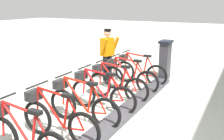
{
  "coord_description": "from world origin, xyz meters",
  "views": [
    {
      "loc": [
        -2.25,
        3.79,
        2.43
      ],
      "look_at": [
        0.5,
        -1.32,
        0.9
      ],
      "focal_mm": 40.58,
      "sensor_mm": 36.0,
      "label": 1
    }
  ],
  "objects_px": {
    "bike_docked_0": "(138,70)",
    "worker_near_rack": "(108,53)",
    "bike_docked_4": "(81,104)",
    "bike_docked_5": "(56,118)",
    "payment_kiosk": "(165,59)",
    "bike_docked_1": "(127,76)",
    "bike_docked_2": "(115,84)",
    "bike_docked_3": "(100,93)",
    "bike_docked_6": "(23,137)"
  },
  "relations": [
    {
      "from": "bike_docked_0",
      "to": "bike_docked_6",
      "type": "height_order",
      "value": "same"
    },
    {
      "from": "bike_docked_4",
      "to": "worker_near_rack",
      "type": "distance_m",
      "value": 3.15
    },
    {
      "from": "bike_docked_1",
      "to": "worker_near_rack",
      "type": "xyz_separation_m",
      "value": [
        1.01,
        -0.65,
        0.48
      ]
    },
    {
      "from": "payment_kiosk",
      "to": "worker_near_rack",
      "type": "distance_m",
      "value": 1.89
    },
    {
      "from": "bike_docked_0",
      "to": "bike_docked_2",
      "type": "distance_m",
      "value": 1.53
    },
    {
      "from": "bike_docked_0",
      "to": "bike_docked_1",
      "type": "xyz_separation_m",
      "value": [
        0.0,
        0.76,
        0.0
      ]
    },
    {
      "from": "bike_docked_3",
      "to": "worker_near_rack",
      "type": "relative_size",
      "value": 1.04
    },
    {
      "from": "bike_docked_4",
      "to": "bike_docked_5",
      "type": "relative_size",
      "value": 1.0
    },
    {
      "from": "payment_kiosk",
      "to": "bike_docked_5",
      "type": "xyz_separation_m",
      "value": [
        0.57,
        4.72,
        -0.24
      ]
    },
    {
      "from": "bike_docked_2",
      "to": "bike_docked_5",
      "type": "distance_m",
      "value": 2.29
    },
    {
      "from": "payment_kiosk",
      "to": "bike_docked_4",
      "type": "height_order",
      "value": "payment_kiosk"
    },
    {
      "from": "bike_docked_2",
      "to": "worker_near_rack",
      "type": "height_order",
      "value": "worker_near_rack"
    },
    {
      "from": "bike_docked_6",
      "to": "payment_kiosk",
      "type": "bearing_deg",
      "value": -95.96
    },
    {
      "from": "payment_kiosk",
      "to": "bike_docked_4",
      "type": "distance_m",
      "value": 4.0
    },
    {
      "from": "bike_docked_2",
      "to": "bike_docked_6",
      "type": "distance_m",
      "value": 3.05
    },
    {
      "from": "bike_docked_1",
      "to": "bike_docked_4",
      "type": "xyz_separation_m",
      "value": [
        0.0,
        2.29,
        0.0
      ]
    },
    {
      "from": "bike_docked_0",
      "to": "bike_docked_6",
      "type": "relative_size",
      "value": 1.0
    },
    {
      "from": "bike_docked_0",
      "to": "bike_docked_5",
      "type": "xyz_separation_m",
      "value": [
        0.0,
        3.82,
        0.0
      ]
    },
    {
      "from": "bike_docked_2",
      "to": "worker_near_rack",
      "type": "bearing_deg",
      "value": -54.46
    },
    {
      "from": "bike_docked_5",
      "to": "bike_docked_6",
      "type": "bearing_deg",
      "value": 90.0
    },
    {
      "from": "bike_docked_2",
      "to": "bike_docked_1",
      "type": "bearing_deg",
      "value": -90.0
    },
    {
      "from": "bike_docked_4",
      "to": "bike_docked_2",
      "type": "bearing_deg",
      "value": -90.0
    },
    {
      "from": "payment_kiosk",
      "to": "bike_docked_2",
      "type": "distance_m",
      "value": 2.51
    },
    {
      "from": "bike_docked_5",
      "to": "payment_kiosk",
      "type": "bearing_deg",
      "value": -96.91
    },
    {
      "from": "bike_docked_0",
      "to": "bike_docked_4",
      "type": "relative_size",
      "value": 1.0
    },
    {
      "from": "bike_docked_1",
      "to": "bike_docked_2",
      "type": "relative_size",
      "value": 1.0
    },
    {
      "from": "payment_kiosk",
      "to": "bike_docked_1",
      "type": "bearing_deg",
      "value": 71.04
    },
    {
      "from": "bike_docked_0",
      "to": "bike_docked_4",
      "type": "xyz_separation_m",
      "value": [
        0.0,
        3.05,
        0.0
      ]
    },
    {
      "from": "bike_docked_0",
      "to": "bike_docked_3",
      "type": "distance_m",
      "value": 2.29
    },
    {
      "from": "payment_kiosk",
      "to": "bike_docked_5",
      "type": "bearing_deg",
      "value": 83.09
    },
    {
      "from": "bike_docked_4",
      "to": "worker_near_rack",
      "type": "xyz_separation_m",
      "value": [
        1.01,
        -2.94,
        0.48
      ]
    },
    {
      "from": "bike_docked_3",
      "to": "bike_docked_4",
      "type": "distance_m",
      "value": 0.76
    },
    {
      "from": "bike_docked_4",
      "to": "bike_docked_5",
      "type": "height_order",
      "value": "same"
    },
    {
      "from": "bike_docked_1",
      "to": "bike_docked_4",
      "type": "bearing_deg",
      "value": 90.0
    },
    {
      "from": "bike_docked_3",
      "to": "bike_docked_4",
      "type": "bearing_deg",
      "value": 90.0
    },
    {
      "from": "bike_docked_0",
      "to": "worker_near_rack",
      "type": "distance_m",
      "value": 1.12
    },
    {
      "from": "bike_docked_1",
      "to": "bike_docked_3",
      "type": "bearing_deg",
      "value": 90.0
    },
    {
      "from": "bike_docked_0",
      "to": "bike_docked_3",
      "type": "height_order",
      "value": "same"
    },
    {
      "from": "bike_docked_1",
      "to": "worker_near_rack",
      "type": "bearing_deg",
      "value": -32.8
    },
    {
      "from": "payment_kiosk",
      "to": "bike_docked_2",
      "type": "bearing_deg",
      "value": 76.75
    },
    {
      "from": "bike_docked_4",
      "to": "bike_docked_6",
      "type": "xyz_separation_m",
      "value": [
        0.0,
        1.53,
        0.0
      ]
    },
    {
      "from": "bike_docked_4",
      "to": "bike_docked_3",
      "type": "bearing_deg",
      "value": -90.0
    },
    {
      "from": "bike_docked_1",
      "to": "bike_docked_5",
      "type": "xyz_separation_m",
      "value": [
        0.0,
        3.05,
        0.0
      ]
    },
    {
      "from": "bike_docked_1",
      "to": "worker_near_rack",
      "type": "height_order",
      "value": "worker_near_rack"
    },
    {
      "from": "bike_docked_5",
      "to": "bike_docked_0",
      "type": "bearing_deg",
      "value": -90.0
    },
    {
      "from": "bike_docked_1",
      "to": "bike_docked_0",
      "type": "bearing_deg",
      "value": -90.0
    },
    {
      "from": "bike_docked_3",
      "to": "bike_docked_6",
      "type": "height_order",
      "value": "same"
    },
    {
      "from": "bike_docked_1",
      "to": "bike_docked_3",
      "type": "relative_size",
      "value": 1.0
    },
    {
      "from": "bike_docked_3",
      "to": "bike_docked_5",
      "type": "distance_m",
      "value": 1.53
    },
    {
      "from": "bike_docked_3",
      "to": "bike_docked_0",
      "type": "bearing_deg",
      "value": -90.0
    }
  ]
}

